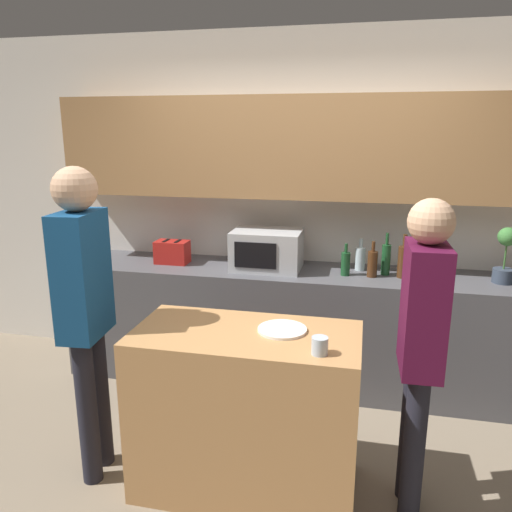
# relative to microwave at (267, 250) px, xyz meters

# --- Properties ---
(ground_plane) EXTENTS (14.00, 14.00, 0.00)m
(ground_plane) POSITION_rel_microwave_xyz_m (0.22, -1.39, -1.06)
(ground_plane) COLOR #7F705B
(back_wall) EXTENTS (6.40, 0.40, 2.70)m
(back_wall) POSITION_rel_microwave_xyz_m (0.22, 0.27, 0.47)
(back_wall) COLOR silver
(back_wall) RESTS_ON ground_plane
(back_counter) EXTENTS (3.60, 0.62, 0.91)m
(back_counter) POSITION_rel_microwave_xyz_m (0.22, -0.00, -0.61)
(back_counter) COLOR #4C4C51
(back_counter) RESTS_ON ground_plane
(kitchen_island) EXTENTS (1.20, 0.60, 0.93)m
(kitchen_island) POSITION_rel_microwave_xyz_m (0.14, -1.27, -0.60)
(kitchen_island) COLOR #B27F4C
(kitchen_island) RESTS_ON ground_plane
(microwave) EXTENTS (0.52, 0.39, 0.30)m
(microwave) POSITION_rel_microwave_xyz_m (0.00, 0.00, 0.00)
(microwave) COLOR #B7BABC
(microwave) RESTS_ON back_counter
(toaster) EXTENTS (0.26, 0.16, 0.18)m
(toaster) POSITION_rel_microwave_xyz_m (-0.77, 0.00, -0.06)
(toaster) COLOR #B21E19
(toaster) RESTS_ON back_counter
(potted_plant) EXTENTS (0.14, 0.14, 0.39)m
(potted_plant) POSITION_rel_microwave_xyz_m (1.68, 0.00, 0.05)
(potted_plant) COLOR #333D4C
(potted_plant) RESTS_ON back_counter
(bottle_0) EXTENTS (0.07, 0.07, 0.24)m
(bottle_0) POSITION_rel_microwave_xyz_m (0.60, -0.05, -0.06)
(bottle_0) COLOR #194723
(bottle_0) RESTS_ON back_counter
(bottle_1) EXTENTS (0.07, 0.07, 0.24)m
(bottle_1) POSITION_rel_microwave_xyz_m (0.70, 0.11, -0.06)
(bottle_1) COLOR silver
(bottle_1) RESTS_ON back_counter
(bottle_2) EXTENTS (0.07, 0.07, 0.26)m
(bottle_2) POSITION_rel_microwave_xyz_m (0.79, -0.05, -0.05)
(bottle_2) COLOR #472814
(bottle_2) RESTS_ON back_counter
(bottle_3) EXTENTS (0.07, 0.07, 0.31)m
(bottle_3) POSITION_rel_microwave_xyz_m (0.89, 0.03, -0.03)
(bottle_3) COLOR #194723
(bottle_3) RESTS_ON back_counter
(bottle_4) EXTENTS (0.08, 0.08, 0.32)m
(bottle_4) POSITION_rel_microwave_xyz_m (1.01, -0.02, -0.03)
(bottle_4) COLOR #472814
(bottle_4) RESTS_ON back_counter
(bottle_5) EXTENTS (0.06, 0.06, 0.22)m
(bottle_5) POSITION_rel_microwave_xyz_m (1.09, 0.00, -0.06)
(bottle_5) COLOR silver
(bottle_5) RESTS_ON back_counter
(bottle_6) EXTENTS (0.06, 0.06, 0.30)m
(bottle_6) POSITION_rel_microwave_xyz_m (1.19, 0.07, -0.04)
(bottle_6) COLOR silver
(bottle_6) RESTS_ON back_counter
(plate_on_island) EXTENTS (0.26, 0.26, 0.01)m
(plate_on_island) POSITION_rel_microwave_xyz_m (0.32, -1.21, -0.13)
(plate_on_island) COLOR white
(plate_on_island) RESTS_ON kitchen_island
(cup_0) EXTENTS (0.08, 0.08, 0.09)m
(cup_0) POSITION_rel_microwave_xyz_m (0.54, -1.45, -0.09)
(cup_0) COLOR #A9B9C8
(cup_0) RESTS_ON kitchen_island
(person_left) EXTENTS (0.22, 0.34, 1.66)m
(person_left) POSITION_rel_microwave_xyz_m (1.02, -1.25, -0.08)
(person_left) COLOR black
(person_left) RESTS_ON ground_plane
(person_center) EXTENTS (0.23, 0.35, 1.78)m
(person_center) POSITION_rel_microwave_xyz_m (-0.74, -1.34, 0.01)
(person_center) COLOR black
(person_center) RESTS_ON ground_plane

